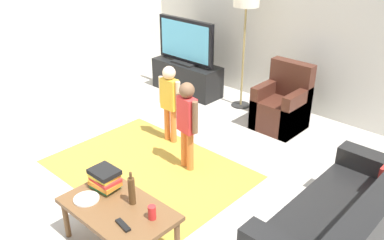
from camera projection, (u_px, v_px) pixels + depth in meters
ground at (153, 194)px, 4.34m from camera, size 7.80×7.80×0.00m
wall_back at (310, 19)px, 5.72m from camera, size 6.00×0.12×2.70m
area_rug at (149, 169)px, 4.77m from camera, size 2.20×1.60×0.01m
tv_stand at (187, 78)px, 6.78m from camera, size 1.20×0.44×0.50m
tv at (186, 42)px, 6.50m from camera, size 1.10×0.28×0.71m
couch at (349, 231)px, 3.40m from camera, size 0.80×1.80×0.86m
armchair at (283, 107)px, 5.61m from camera, size 0.60×0.60×0.90m
floor_lamp at (246, 3)px, 5.69m from camera, size 0.36×0.36×1.78m
child_near_tv at (170, 97)px, 5.11m from camera, size 0.34×0.16×1.01m
child_center at (187, 118)px, 4.53m from camera, size 0.35×0.17×1.05m
coffee_table at (118, 212)px, 3.50m from camera, size 1.00×0.60×0.42m
book_stack at (105, 179)px, 3.68m from camera, size 0.28×0.23×0.19m
bottle at (132, 191)px, 3.47m from camera, size 0.06×0.06×0.31m
tv_remote at (123, 225)px, 3.26m from camera, size 0.18×0.07×0.02m
soda_can at (152, 212)px, 3.32m from camera, size 0.07×0.07×0.12m
plate at (86, 199)px, 3.56m from camera, size 0.22×0.22×0.02m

